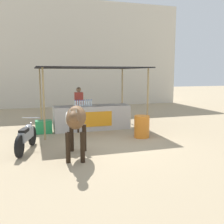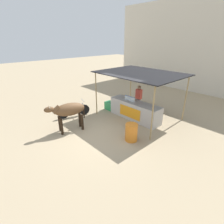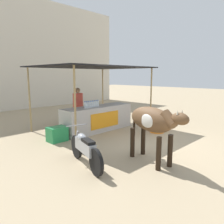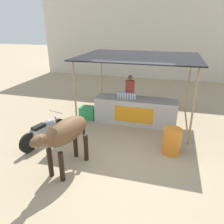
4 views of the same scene
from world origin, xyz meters
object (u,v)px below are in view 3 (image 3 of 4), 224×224
at_px(water_barrel, 157,122).
at_px(cow, 153,122).
at_px(vendor_behind_counter, 78,108).
at_px(cooler_box, 57,134).
at_px(motorcycle_parked, 85,148).
at_px(stall_counter, 98,118).

xyz_separation_m(water_barrel, cow, (-2.55, -1.49, 0.65)).
distance_m(vendor_behind_counter, cooler_box, 1.83).
height_order(water_barrel, motorcycle_parked, motorcycle_parked).
xyz_separation_m(cooler_box, cow, (0.70, -3.20, 0.79)).
bearing_deg(cow, motorcycle_parked, 141.39).
relative_size(stall_counter, cow, 1.62).
relative_size(cooler_box, water_barrel, 0.78).
distance_m(cooler_box, water_barrel, 3.68).
distance_m(stall_counter, motorcycle_parked, 3.36).
distance_m(water_barrel, cow, 3.03).
relative_size(vendor_behind_counter, water_barrel, 2.13).
xyz_separation_m(cow, motorcycle_parked, (-1.28, 1.02, -0.61)).
relative_size(water_barrel, motorcycle_parked, 0.44).
xyz_separation_m(vendor_behind_counter, cow, (-0.80, -4.05, 0.18)).
bearing_deg(cow, stall_counter, 70.28).
xyz_separation_m(stall_counter, vendor_behind_counter, (-0.38, 0.75, 0.37)).
relative_size(cooler_box, cow, 0.32).
distance_m(vendor_behind_counter, cow, 4.14).
distance_m(water_barrel, motorcycle_parked, 3.86).
distance_m(vendor_behind_counter, water_barrel, 3.14).
xyz_separation_m(cooler_box, motorcycle_parked, (-0.58, -2.18, 0.19)).
height_order(cooler_box, motorcycle_parked, motorcycle_parked).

